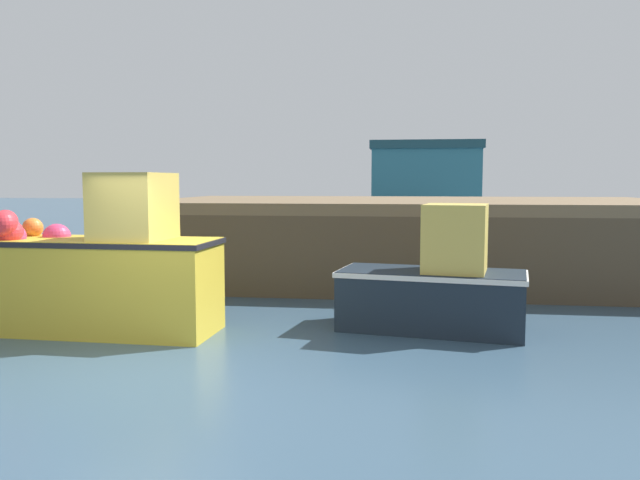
% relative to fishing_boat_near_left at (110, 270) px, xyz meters
% --- Properties ---
extents(ground, '(120.00, 160.00, 0.10)m').
position_rel_fishing_boat_near_left_xyz_m(ground, '(1.25, -1.91, -1.06)').
color(ground, '#334C60').
extents(pier, '(12.54, 6.82, 1.96)m').
position_rel_fishing_boat_near_left_xyz_m(pier, '(4.70, 6.03, 0.59)').
color(pier, brown).
rests_on(pier, ground).
extents(fishing_boat_near_left, '(3.63, 1.47, 2.54)m').
position_rel_fishing_boat_near_left_xyz_m(fishing_boat_near_left, '(0.00, 0.00, 0.00)').
color(fishing_boat_near_left, gold).
rests_on(fishing_boat_near_left, ground).
extents(fishing_boat_near_right, '(3.14, 1.77, 2.04)m').
position_rel_fishing_boat_near_left_xyz_m(fishing_boat_near_right, '(5.14, 0.84, -0.28)').
color(fishing_boat_near_right, '#19232D').
rests_on(fishing_boat_near_right, ground).
extents(warehouse, '(6.69, 5.63, 4.86)m').
position_rel_fishing_boat_near_left_xyz_m(warehouse, '(5.79, 31.12, 1.44)').
color(warehouse, '#2D6B7A').
rests_on(warehouse, ground).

